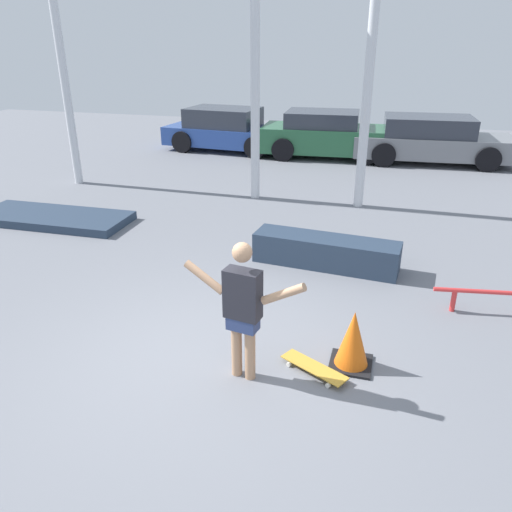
{
  "coord_description": "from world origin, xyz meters",
  "views": [
    {
      "loc": [
        1.9,
        -4.46,
        3.41
      ],
      "look_at": [
        0.22,
        1.48,
        0.71
      ],
      "focal_mm": 35.0,
      "sensor_mm": 36.0,
      "label": 1
    }
  ],
  "objects_px": {
    "skateboard": "(314,368)",
    "grind_box": "(326,252)",
    "parked_car_green": "(326,135)",
    "parked_car_blue": "(227,130)",
    "manual_pad": "(53,218)",
    "skateboarder": "(243,305)",
    "parked_car_grey": "(431,140)",
    "traffic_cone": "(353,340)"
  },
  "relations": [
    {
      "from": "skateboard",
      "to": "grind_box",
      "type": "height_order",
      "value": "grind_box"
    },
    {
      "from": "skateboard",
      "to": "parked_car_green",
      "type": "height_order",
      "value": "parked_car_green"
    },
    {
      "from": "grind_box",
      "to": "parked_car_blue",
      "type": "xyz_separation_m",
      "value": [
        -4.52,
        8.29,
        0.41
      ]
    },
    {
      "from": "grind_box",
      "to": "parked_car_green",
      "type": "relative_size",
      "value": 0.58
    },
    {
      "from": "manual_pad",
      "to": "parked_car_green",
      "type": "bearing_deg",
      "value": 59.97
    },
    {
      "from": "grind_box",
      "to": "parked_car_green",
      "type": "distance_m",
      "value": 8.29
    },
    {
      "from": "grind_box",
      "to": "manual_pad",
      "type": "height_order",
      "value": "grind_box"
    },
    {
      "from": "skateboarder",
      "to": "parked_car_blue",
      "type": "distance_m",
      "value": 12.14
    },
    {
      "from": "skateboard",
      "to": "grind_box",
      "type": "bearing_deg",
      "value": 123.89
    },
    {
      "from": "skateboarder",
      "to": "parked_car_grey",
      "type": "distance_m",
      "value": 11.66
    },
    {
      "from": "skateboarder",
      "to": "manual_pad",
      "type": "distance_m",
      "value": 6.47
    },
    {
      "from": "manual_pad",
      "to": "parked_car_green",
      "type": "xyz_separation_m",
      "value": [
        4.37,
        7.56,
        0.6
      ]
    },
    {
      "from": "skateboarder",
      "to": "manual_pad",
      "type": "bearing_deg",
      "value": 153.15
    },
    {
      "from": "skateboard",
      "to": "parked_car_grey",
      "type": "distance_m",
      "value": 11.29
    },
    {
      "from": "grind_box",
      "to": "parked_car_grey",
      "type": "xyz_separation_m",
      "value": [
        1.86,
        8.29,
        0.41
      ]
    },
    {
      "from": "manual_pad",
      "to": "parked_car_grey",
      "type": "distance_m",
      "value": 10.74
    },
    {
      "from": "manual_pad",
      "to": "parked_car_blue",
      "type": "distance_m",
      "value": 7.77
    },
    {
      "from": "skateboarder",
      "to": "parked_car_green",
      "type": "height_order",
      "value": "skateboarder"
    },
    {
      "from": "grind_box",
      "to": "parked_car_grey",
      "type": "bearing_deg",
      "value": 77.36
    },
    {
      "from": "skateboard",
      "to": "manual_pad",
      "type": "height_order",
      "value": "manual_pad"
    },
    {
      "from": "grind_box",
      "to": "manual_pad",
      "type": "xyz_separation_m",
      "value": [
        -5.63,
        0.62,
        -0.16
      ]
    },
    {
      "from": "parked_car_grey",
      "to": "traffic_cone",
      "type": "relative_size",
      "value": 6.74
    },
    {
      "from": "traffic_cone",
      "to": "parked_car_blue",
      "type": "bearing_deg",
      "value": 115.56
    },
    {
      "from": "skateboarder",
      "to": "grind_box",
      "type": "relative_size",
      "value": 0.68
    },
    {
      "from": "parked_car_green",
      "to": "skateboarder",
      "type": "bearing_deg",
      "value": -89.46
    },
    {
      "from": "manual_pad",
      "to": "parked_car_grey",
      "type": "xyz_separation_m",
      "value": [
        7.49,
        7.67,
        0.57
      ]
    },
    {
      "from": "skateboard",
      "to": "parked_car_green",
      "type": "distance_m",
      "value": 11.18
    },
    {
      "from": "parked_car_blue",
      "to": "traffic_cone",
      "type": "height_order",
      "value": "parked_car_blue"
    },
    {
      "from": "manual_pad",
      "to": "parked_car_blue",
      "type": "bearing_deg",
      "value": 81.81
    },
    {
      "from": "skateboard",
      "to": "parked_car_blue",
      "type": "relative_size",
      "value": 0.19
    },
    {
      "from": "parked_car_green",
      "to": "parked_car_grey",
      "type": "xyz_separation_m",
      "value": [
        3.12,
        0.11,
        -0.03
      ]
    },
    {
      "from": "parked_car_blue",
      "to": "manual_pad",
      "type": "bearing_deg",
      "value": -93.34
    },
    {
      "from": "parked_car_blue",
      "to": "skateboard",
      "type": "bearing_deg",
      "value": -61.72
    },
    {
      "from": "skateboarder",
      "to": "parked_car_grey",
      "type": "bearing_deg",
      "value": 87.68
    },
    {
      "from": "grind_box",
      "to": "parked_car_grey",
      "type": "height_order",
      "value": "parked_car_grey"
    },
    {
      "from": "parked_car_grey",
      "to": "grind_box",
      "type": "bearing_deg",
      "value": -106.57
    },
    {
      "from": "grind_box",
      "to": "parked_car_grey",
      "type": "distance_m",
      "value": 8.51
    },
    {
      "from": "skateboard",
      "to": "traffic_cone",
      "type": "distance_m",
      "value": 0.53
    },
    {
      "from": "parked_car_green",
      "to": "traffic_cone",
      "type": "xyz_separation_m",
      "value": [
        1.95,
        -10.8,
        -0.34
      ]
    },
    {
      "from": "manual_pad",
      "to": "traffic_cone",
      "type": "distance_m",
      "value": 7.11
    },
    {
      "from": "skateboarder",
      "to": "parked_car_green",
      "type": "distance_m",
      "value": 11.35
    },
    {
      "from": "skateboarder",
      "to": "parked_car_green",
      "type": "xyz_separation_m",
      "value": [
        -0.83,
        11.32,
        -0.2
      ]
    }
  ]
}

